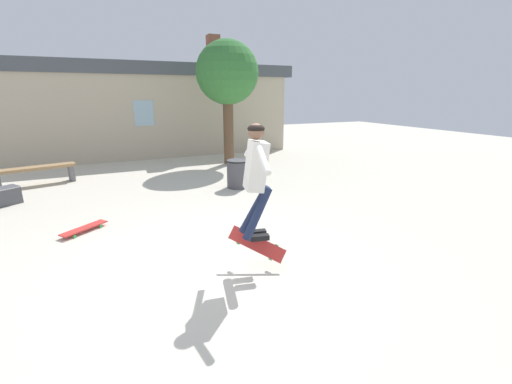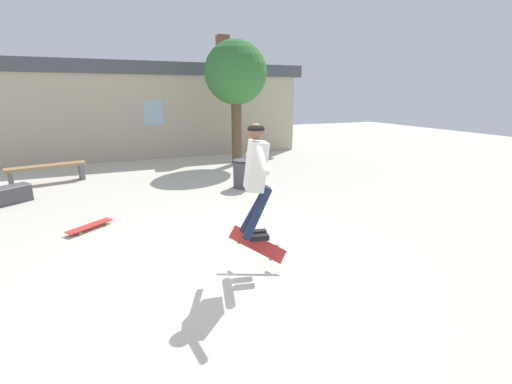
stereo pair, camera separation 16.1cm
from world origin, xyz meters
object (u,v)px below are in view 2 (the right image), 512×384
object	(u,v)px
tree_right	(236,74)
trash_bin	(244,173)
skateboard_flipping	(257,244)
skateboard_resting	(90,226)
park_bench	(47,170)
skater	(256,172)

from	to	relation	value
tree_right	trash_bin	world-z (taller)	tree_right
skateboard_flipping	skateboard_resting	size ratio (longest dim) A/B	0.90
skateboard_flipping	trash_bin	bearing A→B (deg)	112.41
trash_bin	skateboard_flipping	distance (m)	4.33
tree_right	park_bench	xyz separation A→B (m)	(-5.76, -0.62, -2.63)
skateboard_flipping	skateboard_resting	distance (m)	3.37
trash_bin	skateboard_flipping	size ratio (longest dim) A/B	1.03
trash_bin	skateboard_resting	distance (m)	4.01
skater	skateboard_resting	bearing A→B (deg)	143.49
tree_right	trash_bin	bearing A→B (deg)	-106.43
park_bench	trash_bin	size ratio (longest dim) A/B	2.68
trash_bin	skater	world-z (taller)	skater
tree_right	skateboard_flipping	distance (m)	8.00
trash_bin	skateboard_resting	size ratio (longest dim) A/B	0.92
park_bench	trash_bin	world-z (taller)	trash_bin
tree_right	trash_bin	size ratio (longest dim) A/B	5.59
park_bench	skater	size ratio (longest dim) A/B	1.27
trash_bin	tree_right	bearing A→B (deg)	73.57
tree_right	skateboard_resting	size ratio (longest dim) A/B	5.15
park_bench	trash_bin	distance (m)	5.44
tree_right	park_bench	size ratio (longest dim) A/B	2.08
skateboard_flipping	skater	bearing A→B (deg)	-82.25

